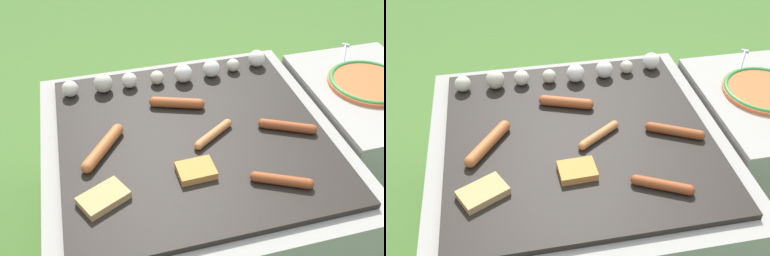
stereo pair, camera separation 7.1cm
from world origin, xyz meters
TOP-DOWN VIEW (x-y plane):
  - ground_plane at (0.00, 0.00)m, footprint 14.00×14.00m
  - grill at (0.00, 0.00)m, footprint 0.81×0.81m
  - side_ledge at (0.60, 0.07)m, footprint 0.38×0.51m
  - sausage_front_center at (0.16, -0.24)m, footprint 0.14×0.08m
  - sausage_mid_right at (0.05, -0.03)m, footprint 0.13×0.09m
  - sausage_front_right at (-0.24, -0.01)m, footprint 0.12×0.16m
  - sausage_back_right at (-0.01, 0.13)m, footprint 0.16×0.08m
  - sausage_back_center at (0.26, -0.05)m, footprint 0.15×0.09m
  - bread_slice_left at (-0.03, -0.15)m, footprint 0.09×0.07m
  - bread_slice_center at (-0.26, -0.18)m, footprint 0.13×0.11m
  - mushroom_row at (0.00, 0.27)m, footprint 0.66×0.09m
  - plate_colorful at (0.60, 0.09)m, footprint 0.26×0.26m
  - fork_utensil at (0.62, 0.26)m, footprint 0.13×0.18m

SIDE VIEW (x-z plane):
  - ground_plane at x=0.00m, z-range 0.00..0.00m
  - grill at x=0.00m, z-range 0.00..0.45m
  - side_ledge at x=0.60m, z-range 0.00..0.45m
  - fork_utensil at x=0.62m, z-range 0.45..0.46m
  - plate_colorful at x=0.60m, z-range 0.45..0.47m
  - bread_slice_left at x=-0.03m, z-range 0.45..0.47m
  - bread_slice_center at x=-0.26m, z-range 0.45..0.47m
  - sausage_mid_right at x=0.05m, z-range 0.45..0.47m
  - sausage_front_center at x=0.16m, z-range 0.45..0.48m
  - sausage_back_center at x=0.26m, z-range 0.45..0.48m
  - sausage_back_right at x=-0.01m, z-range 0.45..0.48m
  - sausage_front_right at x=-0.24m, z-range 0.45..0.48m
  - mushroom_row at x=0.00m, z-range 0.45..0.50m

